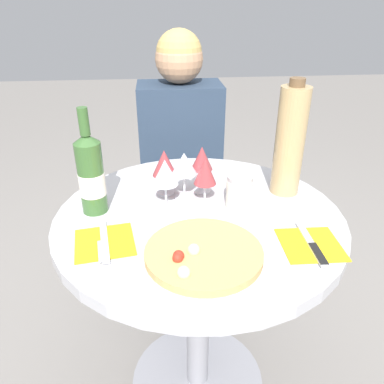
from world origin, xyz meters
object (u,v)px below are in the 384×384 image
tall_carafe (290,141)px  seated_diner (182,184)px  chair_behind_diner (180,193)px  pizza_large (203,253)px  wine_bottle (91,174)px  dining_table (199,263)px

tall_carafe → seated_diner: bearing=120.8°
seated_diner → chair_behind_diner: bearing=-90.0°
chair_behind_diner → pizza_large: bearing=89.6°
pizza_large → tall_carafe: tall_carafe is taller
wine_bottle → tall_carafe: bearing=6.5°
chair_behind_diner → seated_diner: (0.00, -0.14, 0.12)m
dining_table → wine_bottle: (-0.31, 0.05, 0.30)m
dining_table → seated_diner: 0.62m
chair_behind_diner → seated_diner: seated_diner is taller
dining_table → pizza_large: (-0.01, -0.21, 0.20)m
wine_bottle → tall_carafe: 0.60m
seated_diner → tall_carafe: bearing=120.8°
tall_carafe → wine_bottle: bearing=-173.5°
pizza_large → tall_carafe: 0.47m
dining_table → chair_behind_diner: 0.77m
tall_carafe → dining_table: bearing=-158.7°
chair_behind_diner → wine_bottle: (-0.30, -0.71, 0.45)m
chair_behind_diner → pizza_large: 1.02m
seated_diner → tall_carafe: 0.70m
chair_behind_diner → wine_bottle: 0.89m
seated_diner → tall_carafe: seated_diner is taller
dining_table → wine_bottle: bearing=171.5°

